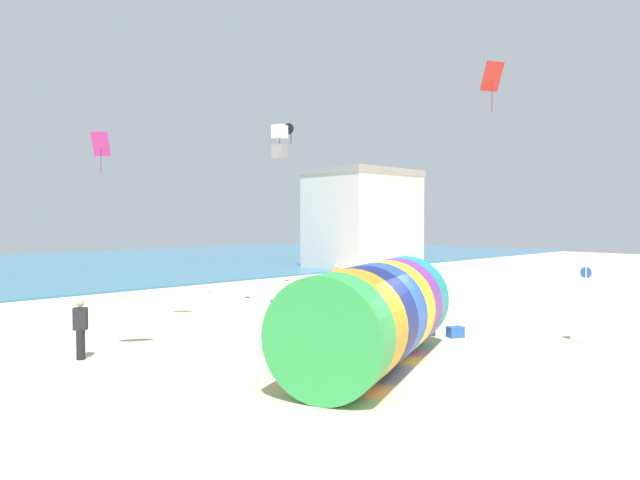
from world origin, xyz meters
TOP-DOWN VIEW (x-y plane):
  - ground_plane at (0.00, 0.00)m, footprint 120.00×120.00m
  - giant_inflatable_tube at (0.52, 1.90)m, footprint 7.71×5.33m
  - kite_handler at (5.07, 3.13)m, footprint 0.38×0.26m
  - kite_magenta_diamond at (-0.25, 17.14)m, footprint 0.81×0.85m
  - kite_white_box at (4.51, 10.43)m, footprint 0.64×0.64m
  - kite_red_diamond at (9.94, 3.70)m, footprint 0.94×0.80m
  - kite_black_delta at (10.36, 16.37)m, footprint 0.88×0.84m
  - bystander_near_water at (9.62, 12.02)m, footprint 0.42×0.33m
  - bystander_mid_beach at (-4.77, 8.14)m, footprint 0.42×0.40m
  - promenade_building at (23.93, 22.93)m, footprint 8.25×6.45m
  - beach_flag at (7.50, -1.06)m, footprint 0.47×0.36m
  - cooler_box at (5.43, 2.45)m, footprint 0.63×0.55m

SIDE VIEW (x-z plane):
  - ground_plane at x=0.00m, z-range 0.00..0.00m
  - cooler_box at x=5.43m, z-range 0.00..0.36m
  - bystander_near_water at x=9.62m, z-range 0.02..1.72m
  - kite_handler at x=5.07m, z-range 0.02..1.74m
  - bystander_mid_beach at x=-4.77m, z-range 0.02..1.74m
  - giant_inflatable_tube at x=0.52m, z-range 0.00..2.77m
  - beach_flag at x=7.50m, z-range 0.95..3.42m
  - promenade_building at x=23.93m, z-range 0.01..8.01m
  - kite_white_box at x=4.51m, z-range 6.49..7.96m
  - kite_magenta_diamond at x=-0.25m, z-range 6.37..8.21m
  - kite_black_delta at x=10.36m, z-range 8.49..9.67m
  - kite_red_diamond at x=9.94m, z-range 8.68..10.61m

